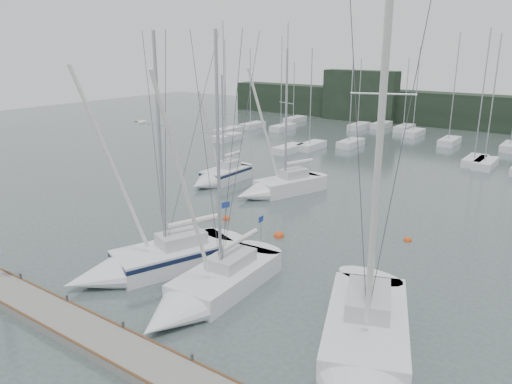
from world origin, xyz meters
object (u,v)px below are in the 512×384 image
at_px(sailboat_near_center, 202,294).
at_px(buoy_a, 279,236).
at_px(sailboat_mid_a, 218,177).
at_px(sailboat_mid_b, 274,188).
at_px(sailboat_near_left, 144,264).
at_px(buoy_c, 226,219).
at_px(sailboat_near_right, 364,360).
at_px(buoy_b, 408,241).

distance_m(sailboat_near_center, buoy_a, 9.71).
height_order(sailboat_mid_a, buoy_a, sailboat_mid_a).
relative_size(sailboat_mid_a, sailboat_mid_b, 0.82).
bearing_deg(sailboat_mid_b, sailboat_near_left, -61.50).
distance_m(sailboat_near_center, sailboat_mid_b, 18.54).
bearing_deg(sailboat_near_left, buoy_c, 121.69).
bearing_deg(sailboat_near_left, sailboat_mid_b, 118.73).
relative_size(sailboat_near_right, buoy_c, 32.95).
xyz_separation_m(sailboat_near_left, sailboat_near_center, (4.76, -0.61, -0.09)).
relative_size(sailboat_near_center, sailboat_mid_b, 1.10).
bearing_deg(sailboat_near_center, sailboat_mid_a, 124.42).
xyz_separation_m(buoy_a, buoy_c, (-4.88, 0.59, 0.00)).
bearing_deg(buoy_b, buoy_c, -163.30).
height_order(sailboat_mid_b, buoy_c, sailboat_mid_b).
bearing_deg(sailboat_mid_b, buoy_a, -34.30).
xyz_separation_m(sailboat_near_center, buoy_b, (5.39, 13.73, -0.50)).
bearing_deg(buoy_b, sailboat_near_left, -127.73).
bearing_deg(sailboat_near_right, buoy_c, 123.89).
height_order(sailboat_near_center, buoy_a, sailboat_near_center).
bearing_deg(sailboat_mid_b, sailboat_near_right, -27.85).
bearing_deg(buoy_c, buoy_a, -6.88).
distance_m(sailboat_near_left, sailboat_near_right, 13.41).
xyz_separation_m(sailboat_mid_a, buoy_b, (18.62, -3.41, -0.57)).
distance_m(buoy_a, buoy_c, 4.92).
bearing_deg(sailboat_near_center, buoy_c, 119.95).
relative_size(sailboat_near_right, buoy_b, 34.78).
xyz_separation_m(sailboat_mid_a, sailboat_mid_b, (6.11, -0.02, 0.01)).
bearing_deg(sailboat_near_right, sailboat_near_center, 155.56).
height_order(sailboat_mid_b, buoy_a, sailboat_mid_b).
bearing_deg(sailboat_mid_a, buoy_a, -33.42).
height_order(sailboat_near_right, sailboat_mid_a, sailboat_near_right).
relative_size(sailboat_near_left, buoy_c, 25.71).
bearing_deg(buoy_c, sailboat_near_right, -34.84).
bearing_deg(buoy_c, sailboat_mid_a, 133.26).
bearing_deg(sailboat_mid_a, sailboat_near_center, -52.27).
relative_size(sailboat_near_center, buoy_c, 25.75).
distance_m(buoy_a, buoy_b, 8.27).
relative_size(buoy_a, buoy_c, 1.27).
distance_m(sailboat_near_center, sailboat_mid_a, 21.65).
xyz_separation_m(sailboat_near_center, sailboat_mid_a, (-13.22, 17.14, 0.07)).
bearing_deg(buoy_b, buoy_a, -149.54).
distance_m(sailboat_near_left, sailboat_mid_b, 16.68).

